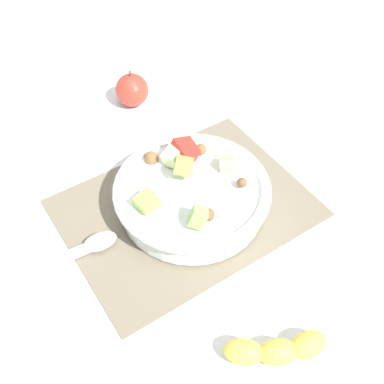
{
  "coord_description": "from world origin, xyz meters",
  "views": [
    {
      "loc": [
        0.28,
        0.45,
        0.64
      ],
      "look_at": [
        -0.01,
        0.01,
        0.04
      ],
      "focal_mm": 44.7,
      "sensor_mm": 36.0,
      "label": 1
    }
  ],
  "objects": [
    {
      "name": "ground_plane",
      "position": [
        0.0,
        0.0,
        0.0
      ],
      "size": [
        2.4,
        2.4,
        0.0
      ],
      "primitive_type": "plane",
      "color": "silver"
    },
    {
      "name": "salad_bowl",
      "position": [
        -0.01,
        0.0,
        0.04
      ],
      "size": [
        0.26,
        0.26,
        0.09
      ],
      "color": "white",
      "rests_on": "placemat"
    },
    {
      "name": "whole_apple",
      "position": [
        -0.07,
        -0.31,
        0.03
      ],
      "size": [
        0.07,
        0.07,
        0.08
      ],
      "color": "#BC3828",
      "rests_on": "ground_plane"
    },
    {
      "name": "banana_whole",
      "position": [
        0.04,
        0.29,
        0.02
      ],
      "size": [
        0.15,
        0.09,
        0.04
      ],
      "color": "yellow",
      "rests_on": "ground_plane"
    },
    {
      "name": "serving_spoon",
      "position": [
        0.2,
        -0.01,
        0.01
      ],
      "size": [
        0.22,
        0.05,
        0.01
      ],
      "color": "#B7B7BC",
      "rests_on": "placemat"
    },
    {
      "name": "placemat",
      "position": [
        0.0,
        0.0,
        0.0
      ],
      "size": [
        0.41,
        0.31,
        0.01
      ],
      "primitive_type": "cube",
      "color": "#756B56",
      "rests_on": "ground_plane"
    }
  ]
}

